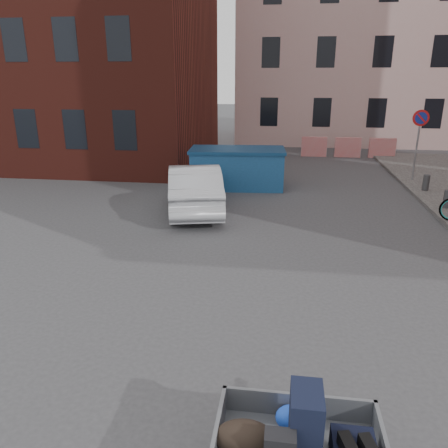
# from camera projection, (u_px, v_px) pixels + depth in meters

# --- Properties ---
(ground) EXTENTS (120.00, 120.00, 0.00)m
(ground) POSITION_uv_depth(u_px,v_px,m) (228.00, 278.00, 8.95)
(ground) COLOR #38383A
(ground) RESTS_ON ground
(building_brick) EXTENTS (12.00, 10.00, 14.00)m
(building_brick) POSITION_uv_depth(u_px,v_px,m) (72.00, 6.00, 20.09)
(building_brick) COLOR #591E16
(building_brick) RESTS_ON ground
(building_pink) EXTENTS (16.00, 8.00, 14.00)m
(building_pink) POSITION_uv_depth(u_px,v_px,m) (373.00, 24.00, 26.54)
(building_pink) COLOR beige
(building_pink) RESTS_ON ground
(no_parking_sign) EXTENTS (0.60, 0.09, 2.65)m
(no_parking_sign) POSITION_uv_depth(u_px,v_px,m) (419.00, 130.00, 16.40)
(no_parking_sign) COLOR gray
(no_parking_sign) RESTS_ON sidewalk
(barriers) EXTENTS (4.70, 0.18, 1.00)m
(barriers) POSITION_uv_depth(u_px,v_px,m) (348.00, 147.00, 22.30)
(barriers) COLOR red
(barriers) RESTS_ON ground
(trailer) EXTENTS (1.60, 1.80, 1.20)m
(trailer) POSITION_uv_depth(u_px,v_px,m) (297.00, 447.00, 4.12)
(trailer) COLOR black
(trailer) RESTS_ON ground
(dumpster) EXTENTS (3.57, 2.05, 1.44)m
(dumpster) POSITION_uv_depth(u_px,v_px,m) (237.00, 168.00, 16.13)
(dumpster) COLOR #1C5188
(dumpster) RESTS_ON ground
(silver_car) EXTENTS (2.50, 4.56, 1.43)m
(silver_car) POSITION_uv_depth(u_px,v_px,m) (195.00, 187.00, 13.34)
(silver_car) COLOR #B1B4B9
(silver_car) RESTS_ON ground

